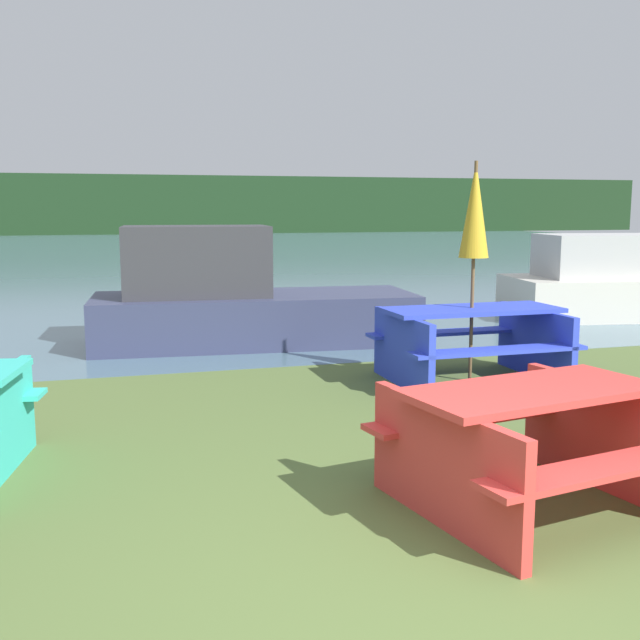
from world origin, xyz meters
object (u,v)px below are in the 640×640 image
at_px(picnic_table_blue, 471,337).
at_px(umbrella_gold, 475,212).
at_px(boat, 238,302).
at_px(picnic_table_red, 530,436).

height_order(picnic_table_blue, umbrella_gold, umbrella_gold).
distance_m(umbrella_gold, boat, 3.61).
height_order(picnic_table_red, umbrella_gold, umbrella_gold).
bearing_deg(umbrella_gold, picnic_table_blue, 0.00).
relative_size(picnic_table_blue, umbrella_gold, 0.81).
xyz_separation_m(picnic_table_blue, boat, (-1.92, 2.82, 0.09)).
bearing_deg(umbrella_gold, boat, 124.21).
height_order(picnic_table_red, boat, boat).
relative_size(picnic_table_red, umbrella_gold, 0.78).
xyz_separation_m(picnic_table_blue, umbrella_gold, (0.00, 0.00, 1.27)).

